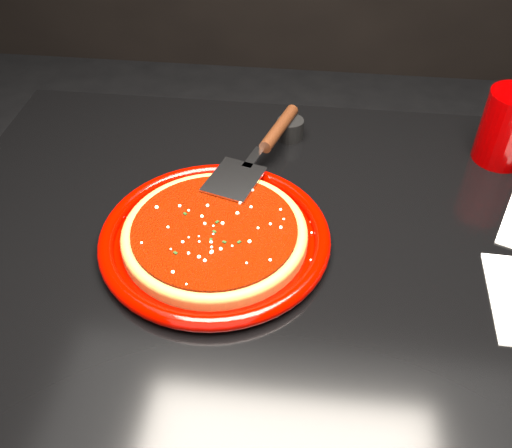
{
  "coord_description": "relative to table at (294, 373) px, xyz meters",
  "views": [
    {
      "loc": [
        -0.0,
        -0.64,
        1.37
      ],
      "look_at": [
        -0.08,
        0.01,
        0.77
      ],
      "focal_mm": 40.0,
      "sensor_mm": 36.0,
      "label": 1
    }
  ],
  "objects": [
    {
      "name": "pizza_server",
      "position": [
        -0.09,
        0.17,
        0.42
      ],
      "size": [
        0.19,
        0.35,
        0.03
      ],
      "primitive_type": null,
      "rotation": [
        0.0,
        0.0,
        -0.3
      ],
      "color": "silver",
      "rests_on": "plate"
    },
    {
      "name": "table",
      "position": [
        0.0,
        0.0,
        0.0
      ],
      "size": [
        1.2,
        0.8,
        0.75
      ],
      "primitive_type": "cube",
      "color": "black",
      "rests_on": "floor"
    },
    {
      "name": "parmesan_dusting",
      "position": [
        -0.14,
        -0.02,
        0.41
      ],
      "size": [
        0.24,
        0.24,
        0.01
      ],
      "primitive_type": null,
      "color": "#F7E9C0",
      "rests_on": "plate"
    },
    {
      "name": "pizza_crust_rim",
      "position": [
        -0.14,
        -0.02,
        0.4
      ],
      "size": [
        0.29,
        0.29,
        0.02
      ],
      "primitive_type": "torus",
      "rotation": [
        0.0,
        0.0,
        -0.03
      ],
      "color": "brown",
      "rests_on": "plate"
    },
    {
      "name": "pizza_crust",
      "position": [
        -0.14,
        -0.02,
        0.39
      ],
      "size": [
        0.29,
        0.29,
        0.01
      ],
      "primitive_type": "cylinder",
      "rotation": [
        0.0,
        0.0,
        -0.03
      ],
      "color": "brown",
      "rests_on": "plate"
    },
    {
      "name": "basil_flecks",
      "position": [
        -0.14,
        -0.02,
        0.41
      ],
      "size": [
        0.22,
        0.22,
        0.0
      ],
      "primitive_type": null,
      "color": "black",
      "rests_on": "plate"
    },
    {
      "name": "pizza_sauce",
      "position": [
        -0.14,
        -0.02,
        0.4
      ],
      "size": [
        0.26,
        0.26,
        0.01
      ],
      "primitive_type": "cylinder",
      "rotation": [
        0.0,
        0.0,
        -0.03
      ],
      "color": "#650E00",
      "rests_on": "plate"
    },
    {
      "name": "ramekin",
      "position": [
        -0.04,
        0.28,
        0.39
      ],
      "size": [
        0.06,
        0.06,
        0.04
      ],
      "primitive_type": "cylinder",
      "rotation": [
        0.0,
        0.0,
        0.19
      ],
      "color": "black",
      "rests_on": "table"
    },
    {
      "name": "cup",
      "position": [
        0.34,
        0.26,
        0.44
      ],
      "size": [
        0.13,
        0.13,
        0.13
      ],
      "primitive_type": "cylinder",
      "rotation": [
        0.0,
        0.0,
        -0.4
      ],
      "color": "#7B0000",
      "rests_on": "table"
    },
    {
      "name": "plate",
      "position": [
        -0.14,
        -0.02,
        0.39
      ],
      "size": [
        0.37,
        0.37,
        0.03
      ],
      "primitive_type": "cylinder",
      "rotation": [
        0.0,
        0.0,
        -0.03
      ],
      "color": "#790300",
      "rests_on": "table"
    }
  ]
}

